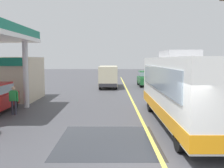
{
  "coord_description": "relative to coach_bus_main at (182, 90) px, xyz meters",
  "views": [
    {
      "loc": [
        -1.58,
        -7.53,
        3.24
      ],
      "look_at": [
        -1.5,
        10.0,
        1.6
      ],
      "focal_mm": 42.69,
      "sensor_mm": 36.0,
      "label": 1
    }
  ],
  "objects": [
    {
      "name": "wet_puddle_patch",
      "position": [
        -3.66,
        -2.67,
        -1.72
      ],
      "size": [
        3.92,
        4.5,
        0.01
      ],
      "primitive_type": "cube",
      "color": "#26282D",
      "rests_on": "ground"
    },
    {
      "name": "ground",
      "position": [
        -1.91,
        14.55,
        -1.72
      ],
      "size": [
        120.0,
        120.0,
        0.0
      ],
      "primitive_type": "plane",
      "color": "#424247"
    },
    {
      "name": "lane_divider_stripe",
      "position": [
        -1.91,
        9.55,
        -1.72
      ],
      "size": [
        0.16,
        50.0,
        0.01
      ],
      "primitive_type": "cube",
      "color": "#D8CC4C",
      "rests_on": "ground"
    },
    {
      "name": "pedestrian_near_pump",
      "position": [
        -9.23,
        2.37,
        -0.79
      ],
      "size": [
        0.55,
        0.22,
        1.66
      ],
      "color": "#33333F",
      "rests_on": "ground"
    },
    {
      "name": "coach_bus_main",
      "position": [
        0.0,
        0.0,
        0.0
      ],
      "size": [
        2.6,
        11.04,
        3.69
      ],
      "color": "white",
      "rests_on": "ground"
    },
    {
      "name": "minibus_opposing_lane",
      "position": [
        -3.92,
        17.42,
        -0.25
      ],
      "size": [
        2.04,
        6.13,
        2.44
      ],
      "color": "#BFB799",
      "rests_on": "ground"
    },
    {
      "name": "car_trailing_behind_bus",
      "position": [
        0.54,
        18.99,
        -0.71
      ],
      "size": [
        1.7,
        4.2,
        1.82
      ],
      "color": "#1E602D",
      "rests_on": "ground"
    }
  ]
}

